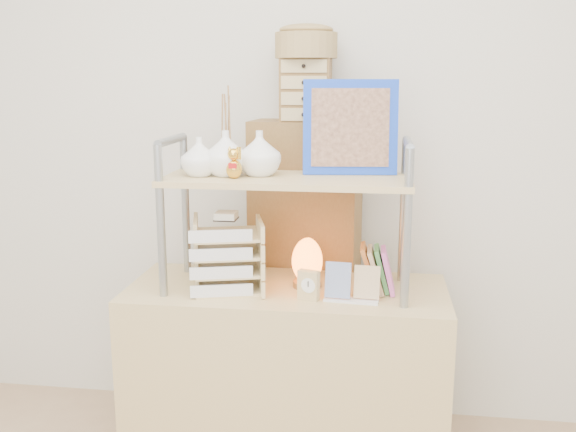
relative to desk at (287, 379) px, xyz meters
name	(u,v)px	position (x,y,z in m)	size (l,w,h in m)	color
room_shell	(236,1)	(0.00, -0.81, 1.32)	(3.42, 3.41, 2.61)	silver
desk	(287,379)	(0.00, 0.00, 0.00)	(1.20, 0.50, 0.75)	tan
cabinet	(305,277)	(0.03, 0.37, 0.30)	(0.45, 0.24, 1.35)	brown
hutch	(272,170)	(-0.05, 0.01, 0.82)	(0.90, 0.34, 0.77)	#8F959C
letter_tray	(227,259)	(-0.21, -0.05, 0.49)	(0.29, 0.29, 0.30)	tan
salt_lamp	(307,262)	(0.07, 0.02, 0.47)	(0.13, 0.12, 0.19)	brown
desk_clock	(309,285)	(0.10, -0.12, 0.43)	(0.08, 0.05, 0.11)	tan
postcard_stand	(351,290)	(0.25, -0.11, 0.41)	(0.20, 0.07, 0.14)	white
drawer_chest	(306,90)	(0.03, 0.35, 1.10)	(0.20, 0.16, 0.25)	brown
woven_basket	(306,45)	(0.03, 0.35, 1.28)	(0.25, 0.25, 0.10)	olive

